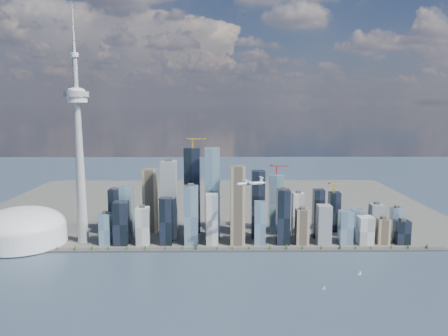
{
  "coord_description": "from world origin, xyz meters",
  "views": [
    {
      "loc": [
        30.85,
        -708.82,
        334.97
      ],
      "look_at": [
        39.1,
        260.0,
        190.15
      ],
      "focal_mm": 35.0,
      "sensor_mm": 36.0,
      "label": 1
    }
  ],
  "objects_px": {
    "airplane": "(251,183)",
    "sailboat_west": "(324,288)",
    "needle_tower": "(79,146)",
    "dome_stadium": "(23,228)",
    "sailboat_east": "(360,273)"
  },
  "relations": [
    {
      "from": "airplane",
      "to": "sailboat_west",
      "type": "distance_m",
      "value": 264.04
    },
    {
      "from": "needle_tower",
      "to": "dome_stadium",
      "type": "height_order",
      "value": "needle_tower"
    },
    {
      "from": "sailboat_west",
      "to": "sailboat_east",
      "type": "bearing_deg",
      "value": 42.72
    },
    {
      "from": "dome_stadium",
      "to": "sailboat_west",
      "type": "relative_size",
      "value": 23.36
    },
    {
      "from": "sailboat_east",
      "to": "dome_stadium",
      "type": "bearing_deg",
      "value": 164.11
    },
    {
      "from": "sailboat_east",
      "to": "needle_tower",
      "type": "bearing_deg",
      "value": 160.1
    },
    {
      "from": "dome_stadium",
      "to": "sailboat_east",
      "type": "height_order",
      "value": "dome_stadium"
    },
    {
      "from": "needle_tower",
      "to": "sailboat_west",
      "type": "relative_size",
      "value": 64.3
    },
    {
      "from": "airplane",
      "to": "sailboat_west",
      "type": "relative_size",
      "value": 7.65
    },
    {
      "from": "airplane",
      "to": "sailboat_west",
      "type": "height_order",
      "value": "airplane"
    },
    {
      "from": "sailboat_west",
      "to": "airplane",
      "type": "bearing_deg",
      "value": 131.44
    },
    {
      "from": "sailboat_east",
      "to": "sailboat_west",
      "type": "bearing_deg",
      "value": -143.69
    },
    {
      "from": "needle_tower",
      "to": "sailboat_east",
      "type": "xyz_separation_m",
      "value": [
        605.97,
        -202.64,
        -232.7
      ]
    },
    {
      "from": "sailboat_west",
      "to": "sailboat_east",
      "type": "distance_m",
      "value": 110.06
    },
    {
      "from": "needle_tower",
      "to": "sailboat_east",
      "type": "relative_size",
      "value": 56.34
    }
  ]
}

